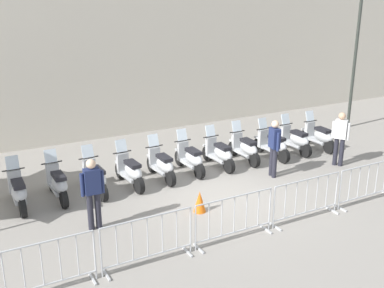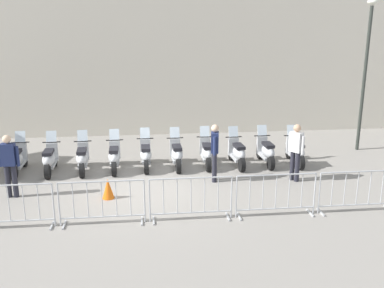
{
  "view_description": "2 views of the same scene",
  "coord_description": "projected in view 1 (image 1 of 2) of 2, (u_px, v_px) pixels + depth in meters",
  "views": [
    {
      "loc": [
        -4.07,
        -10.85,
        5.34
      ],
      "look_at": [
        -0.34,
        1.92,
        0.9
      ],
      "focal_mm": 43.66,
      "sensor_mm": 36.0,
      "label": 1
    },
    {
      "loc": [
        2.34,
        -11.09,
        4.41
      ],
      "look_at": [
        1.14,
        1.62,
        0.94
      ],
      "focal_mm": 39.65,
      "sensor_mm": 36.0,
      "label": 2
    }
  ],
  "objects": [
    {
      "name": "motorcycle_0",
      "position": [
        18.0,
        192.0,
        11.81
      ],
      "size": [
        0.68,
        1.71,
        1.24
      ],
      "color": "black",
      "rests_on": "ground"
    },
    {
      "name": "motorcycle_3",
      "position": [
        130.0,
        171.0,
        13.12
      ],
      "size": [
        0.76,
        1.69,
        1.24
      ],
      "color": "black",
      "rests_on": "ground"
    },
    {
      "name": "motorcycle_9",
      "position": [
        295.0,
        140.0,
        15.86
      ],
      "size": [
        0.71,
        1.71,
        1.24
      ],
      "color": "black",
      "rests_on": "ground"
    },
    {
      "name": "motorcycle_6",
      "position": [
        220.0,
        154.0,
        14.54
      ],
      "size": [
        0.71,
        1.71,
        1.24
      ],
      "color": "black",
      "rests_on": "ground"
    },
    {
      "name": "traffic_cone",
      "position": [
        200.0,
        202.0,
        11.68
      ],
      "size": [
        0.32,
        0.32,
        0.55
      ],
      "primitive_type": "cone",
      "color": "orange",
      "rests_on": "ground"
    },
    {
      "name": "officer_near_row_end",
      "position": [
        93.0,
        190.0,
        10.63
      ],
      "size": [
        0.54,
        0.27,
        1.73
      ],
      "color": "#23232D",
      "rests_on": "ground"
    },
    {
      "name": "barrier_segment_4",
      "position": [
        367.0,
        183.0,
        12.14
      ],
      "size": [
        1.94,
        0.81,
        1.07
      ],
      "color": "#B2B5B7",
      "rests_on": "ground"
    },
    {
      "name": "ground_plane",
      "position": [
        224.0,
        196.0,
        12.65
      ],
      "size": [
        120.0,
        120.0,
        0.0
      ],
      "primitive_type": "plane",
      "color": "gray"
    },
    {
      "name": "barrier_segment_0",
      "position": [
        42.0,
        269.0,
        8.44
      ],
      "size": [
        1.94,
        0.81,
        1.07
      ],
      "color": "#B2B5B7",
      "rests_on": "ground"
    },
    {
      "name": "barrier_segment_1",
      "position": [
        148.0,
        241.0,
        9.37
      ],
      "size": [
        1.94,
        0.81,
        1.07
      ],
      "color": "#B2B5B7",
      "rests_on": "ground"
    },
    {
      "name": "barrier_segment_3",
      "position": [
        306.0,
        200.0,
        11.22
      ],
      "size": [
        1.94,
        0.81,
        1.07
      ],
      "color": "#B2B5B7",
      "rests_on": "ground"
    },
    {
      "name": "officer_mid_plaza",
      "position": [
        340.0,
        136.0,
        14.55
      ],
      "size": [
        0.42,
        0.41,
        1.73
      ],
      "color": "#23232D",
      "rests_on": "ground"
    },
    {
      "name": "street_lamp",
      "position": [
        357.0,
        45.0,
        17.92
      ],
      "size": [
        0.36,
        0.36,
        5.41
      ],
      "color": "#2D332D",
      "rests_on": "ground"
    },
    {
      "name": "motorcycle_1",
      "position": [
        58.0,
        184.0,
        12.29
      ],
      "size": [
        0.71,
        1.71,
        1.24
      ],
      "color": "black",
      "rests_on": "ground"
    },
    {
      "name": "motorcycle_5",
      "position": [
        191.0,
        159.0,
        14.12
      ],
      "size": [
        0.7,
        1.71,
        1.24
      ],
      "color": "black",
      "rests_on": "ground"
    },
    {
      "name": "motorcycle_10",
      "position": [
        319.0,
        136.0,
        16.23
      ],
      "size": [
        0.65,
        1.72,
        1.24
      ],
      "color": "black",
      "rests_on": "ground"
    },
    {
      "name": "motorcycle_7",
      "position": [
        245.0,
        148.0,
        15.02
      ],
      "size": [
        0.66,
        1.72,
        1.24
      ],
      "color": "black",
      "rests_on": "ground"
    },
    {
      "name": "motorcycle_2",
      "position": [
        96.0,
        178.0,
        12.67
      ],
      "size": [
        0.72,
        1.7,
        1.24
      ],
      "color": "black",
      "rests_on": "ground"
    },
    {
      "name": "motorcycle_4",
      "position": [
        162.0,
        165.0,
        13.6
      ],
      "size": [
        0.71,
        1.71,
        1.24
      ],
      "color": "black",
      "rests_on": "ground"
    },
    {
      "name": "officer_by_barriers",
      "position": [
        274.0,
        145.0,
        13.68
      ],
      "size": [
        0.23,
        0.55,
        1.73
      ],
      "color": "#23232D",
      "rests_on": "ground"
    },
    {
      "name": "motorcycle_8",
      "position": [
        273.0,
        145.0,
        15.36
      ],
      "size": [
        0.75,
        1.7,
        1.24
      ],
      "color": "black",
      "rests_on": "ground"
    },
    {
      "name": "barrier_segment_2",
      "position": [
        234.0,
        219.0,
        10.29
      ],
      "size": [
        1.94,
        0.81,
        1.07
      ],
      "color": "#B2B5B7",
      "rests_on": "ground"
    }
  ]
}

